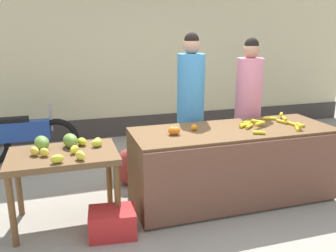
% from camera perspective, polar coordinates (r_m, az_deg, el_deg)
% --- Properties ---
extents(ground_plane, '(24.00, 24.00, 0.00)m').
position_cam_1_polar(ground_plane, '(4.14, 4.55, -12.16)').
color(ground_plane, gray).
extents(market_wall_back, '(8.80, 0.23, 3.32)m').
position_cam_1_polar(market_wall_back, '(6.49, -4.91, 12.87)').
color(market_wall_back, beige).
rests_on(market_wall_back, ground).
extents(fruit_stall_counter, '(2.27, 0.85, 0.84)m').
position_cam_1_polar(fruit_stall_counter, '(4.12, 10.32, -6.10)').
color(fruit_stall_counter, brown).
rests_on(fruit_stall_counter, ground).
extents(side_table_wooden, '(1.04, 0.70, 0.75)m').
position_cam_1_polar(side_table_wooden, '(3.63, -16.48, -5.65)').
color(side_table_wooden, brown).
rests_on(side_table_wooden, ground).
extents(banana_bunch_pile, '(0.77, 0.64, 0.07)m').
position_cam_1_polar(banana_bunch_pile, '(4.21, 15.98, 0.41)').
color(banana_bunch_pile, gold).
rests_on(banana_bunch_pile, fruit_stall_counter).
extents(orange_pile, '(0.36, 0.17, 0.09)m').
position_cam_1_polar(orange_pile, '(3.73, 1.68, -0.66)').
color(orange_pile, orange).
rests_on(orange_pile, fruit_stall_counter).
extents(mango_papaya_pile, '(0.72, 0.66, 0.14)m').
position_cam_1_polar(mango_papaya_pile, '(3.67, -16.77, -2.82)').
color(mango_papaya_pile, '#E3D64A').
rests_on(mango_papaya_pile, side_table_wooden).
extents(vendor_woman_blue_shirt, '(0.34, 0.34, 1.87)m').
position_cam_1_polar(vendor_woman_blue_shirt, '(4.45, 3.65, 2.85)').
color(vendor_woman_blue_shirt, '#33333D').
rests_on(vendor_woman_blue_shirt, ground).
extents(vendor_woman_pink_shirt, '(0.34, 0.34, 1.81)m').
position_cam_1_polar(vendor_woman_pink_shirt, '(4.77, 12.75, 2.92)').
color(vendor_woman_pink_shirt, '#33333D').
rests_on(vendor_woman_pink_shirt, ground).
extents(parked_motorcycle, '(1.60, 0.18, 0.88)m').
position_cam_1_polar(parked_motorcycle, '(5.49, -22.57, -1.78)').
color(parked_motorcycle, black).
rests_on(parked_motorcycle, ground).
extents(produce_crate, '(0.48, 0.37, 0.26)m').
position_cam_1_polar(produce_crate, '(3.53, -8.95, -15.13)').
color(produce_crate, red).
rests_on(produce_crate, ground).
extents(produce_sack, '(0.45, 0.43, 0.47)m').
position_cam_1_polar(produce_sack, '(4.51, -6.39, -6.53)').
color(produce_sack, maroon).
rests_on(produce_sack, ground).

